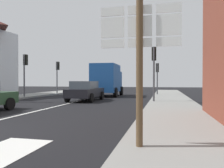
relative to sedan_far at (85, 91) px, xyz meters
The scene contains 11 objects.
ground_plane 1.26m from the sedan_far, 112.32° to the right, with size 80.00×80.00×0.00m, color black.
sidewalk_right 6.92m from the sedan_far, 25.18° to the right, with size 2.95×44.00×0.14m, color gray.
lane_centre_stripe 5.00m from the sedan_far, 94.44° to the right, with size 0.16×12.00×0.01m, color silver.
lane_turn_arrow 12.20m from the sedan_far, 78.41° to the right, with size 1.20×2.20×0.01m, color silver.
sedan_far is the anchor object (origin of this frame).
delivery_truck 5.35m from the sedan_far, 86.35° to the left, with size 2.59×5.06×3.05m.
route_sign_post 12.49m from the sedan_far, 65.13° to the right, with size 1.66×0.14×3.20m.
traffic_light_far_right 9.18m from the sedan_far, 55.89° to the left, with size 0.30×0.49×3.28m.
traffic_light_far_left 9.41m from the sedan_far, 129.24° to the left, with size 0.30×0.49×3.62m.
traffic_light_near_left 6.26m from the sedan_far, 169.04° to the left, with size 0.30×0.49×3.74m.
traffic_light_near_right 5.48m from the sedan_far, ahead, with size 0.30×0.49×3.77m.
Camera 1 is at (6.10, -4.99, 1.49)m, focal length 36.14 mm.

